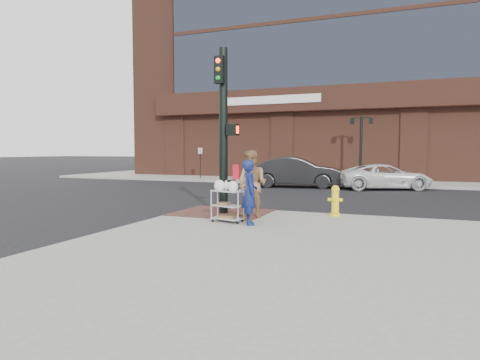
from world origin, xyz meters
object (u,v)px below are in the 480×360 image
at_px(pedestrian_tan, 252,184).
at_px(minivan_white, 385,177).
at_px(lamp_post, 361,141).
at_px(woman_blue, 250,192).
at_px(fire_hydrant, 335,200).
at_px(sedan_dark, 297,172).
at_px(traffic_signal_pole, 224,126).
at_px(utility_cart, 228,203).

relative_size(pedestrian_tan, minivan_white, 0.40).
relative_size(lamp_post, minivan_white, 0.83).
relative_size(woman_blue, fire_hydrant, 1.86).
distance_m(lamp_post, sedan_dark, 5.11).
relative_size(traffic_signal_pole, fire_hydrant, 5.51).
relative_size(traffic_signal_pole, utility_cart, 4.33).
height_order(lamp_post, utility_cart, lamp_post).
distance_m(pedestrian_tan, minivan_white, 12.77).
distance_m(woman_blue, pedestrian_tan, 1.23).
bearing_deg(traffic_signal_pole, pedestrian_tan, -19.83).
bearing_deg(traffic_signal_pole, utility_cart, -62.62).
bearing_deg(fire_hydrant, minivan_white, 85.88).
relative_size(sedan_dark, minivan_white, 1.07).
bearing_deg(woman_blue, pedestrian_tan, -10.03).
bearing_deg(lamp_post, fire_hydrant, -86.91).
height_order(traffic_signal_pole, pedestrian_tan, traffic_signal_pole).
bearing_deg(lamp_post, sedan_dark, -130.22).
height_order(pedestrian_tan, fire_hydrant, pedestrian_tan).
xyz_separation_m(lamp_post, minivan_white, (1.60, -3.21, -1.95)).
height_order(woman_blue, fire_hydrant, woman_blue).
relative_size(woman_blue, minivan_white, 0.35).
relative_size(pedestrian_tan, utility_cart, 1.68).
bearing_deg(utility_cart, traffic_signal_pole, 117.38).
bearing_deg(pedestrian_tan, fire_hydrant, 40.99).
xyz_separation_m(pedestrian_tan, fire_hydrant, (2.20, 1.11, -0.51)).
xyz_separation_m(traffic_signal_pole, fire_hydrant, (3.26, 0.73, -2.22)).
height_order(minivan_white, utility_cart, minivan_white).
bearing_deg(woman_blue, minivan_white, -38.26).
xyz_separation_m(lamp_post, woman_blue, (-1.06, -16.78, -1.62)).
xyz_separation_m(woman_blue, fire_hydrant, (1.84, 2.27, -0.38)).
height_order(utility_cart, fire_hydrant, utility_cart).
distance_m(lamp_post, pedestrian_tan, 15.74).
bearing_deg(minivan_white, traffic_signal_pole, 139.17).
relative_size(pedestrian_tan, fire_hydrant, 2.13).
distance_m(lamp_post, utility_cart, 16.83).
bearing_deg(sedan_dark, lamp_post, -49.70).
xyz_separation_m(utility_cart, fire_hydrant, (2.53, 2.12, -0.06)).
bearing_deg(pedestrian_tan, traffic_signal_pole, 174.50).
xyz_separation_m(pedestrian_tan, sedan_dark, (-1.68, 11.94, -0.27)).
height_order(woman_blue, sedan_dark, woman_blue).
height_order(sedan_dark, minivan_white, sedan_dark).
bearing_deg(minivan_white, woman_blue, 146.81).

